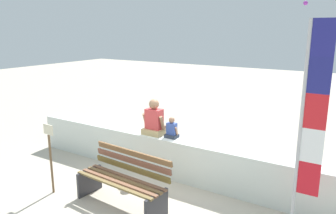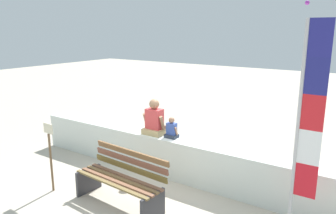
{
  "view_description": "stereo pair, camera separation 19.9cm",
  "coord_description": "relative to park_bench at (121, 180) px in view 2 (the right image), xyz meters",
  "views": [
    {
      "loc": [
        3.19,
        -4.42,
        2.87
      ],
      "look_at": [
        -0.11,
        0.85,
        1.39
      ],
      "focal_mm": 35.1,
      "sensor_mm": 36.0,
      "label": 1
    },
    {
      "loc": [
        3.36,
        -4.31,
        2.87
      ],
      "look_at": [
        -0.11,
        0.85,
        1.39
      ],
      "focal_mm": 35.1,
      "sensor_mm": 36.0,
      "label": 2
    }
  ],
  "objects": [
    {
      "name": "person_adult",
      "position": [
        -0.33,
        1.39,
        0.66
      ],
      "size": [
        0.47,
        0.35,
        0.73
      ],
      "color": "tan",
      "rests_on": "seawall_ledge"
    },
    {
      "name": "sign_post",
      "position": [
        -1.34,
        -0.37,
        0.34
      ],
      "size": [
        0.24,
        0.04,
        1.27
      ],
      "color": "brown",
      "rests_on": "ground"
    },
    {
      "name": "seawall_ledge",
      "position": [
        0.09,
        1.42,
        -0.02
      ],
      "size": [
        6.9,
        0.53,
        0.79
      ],
      "primitive_type": "cube",
      "color": "silver",
      "rests_on": "ground"
    },
    {
      "name": "ground_plane",
      "position": [
        0.09,
        0.56,
        -0.42
      ],
      "size": [
        40.0,
        40.0,
        0.0
      ],
      "primitive_type": "plane",
      "color": "#B4AA98"
    },
    {
      "name": "park_bench",
      "position": [
        0.0,
        0.0,
        0.0
      ],
      "size": [
        1.67,
        0.72,
        0.88
      ],
      "color": "brown",
      "rests_on": "ground"
    },
    {
      "name": "flag_banner",
      "position": [
        2.64,
        0.74,
        1.27
      ],
      "size": [
        0.34,
        0.05,
        3.01
      ],
      "color": "#B7B7BC",
      "rests_on": "ground"
    },
    {
      "name": "person_child",
      "position": [
        0.08,
        1.39,
        0.53
      ],
      "size": [
        0.27,
        0.2,
        0.42
      ],
      "color": "#2A3243",
      "rests_on": "seawall_ledge"
    }
  ]
}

